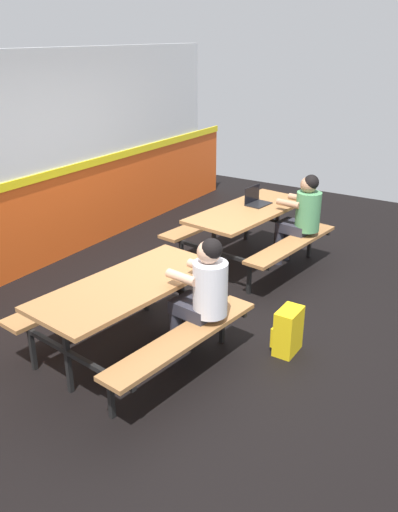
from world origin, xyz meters
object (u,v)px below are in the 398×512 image
(backpack_dark, at_px, (288,331))
(student_further, at_px, (302,214))
(laptop_dark, at_px, (256,201))
(picnic_table_left, at_px, (129,300))
(student_nearer, at_px, (203,291))
(picnic_table_right, at_px, (248,221))

(backpack_dark, bearing_deg, student_further, 19.63)
(student_further, height_order, laptop_dark, student_further)
(student_further, xyz_separation_m, backpack_dark, (-1.90, -0.68, -0.49))
(picnic_table_left, relative_size, student_further, 1.53)
(student_further, relative_size, backpack_dark, 2.74)
(student_nearer, relative_size, backpack_dark, 2.74)
(backpack_dark, bearing_deg, picnic_table_right, 38.03)
(student_nearer, bearing_deg, backpack_dark, -46.99)
(picnic_table_right, bearing_deg, student_further, -65.33)
(student_nearer, distance_m, backpack_dark, 0.93)
(picnic_table_left, height_order, student_nearer, student_nearer)
(student_nearer, distance_m, laptop_dark, 2.49)
(laptop_dark, bearing_deg, backpack_dark, -145.23)
(student_further, bearing_deg, student_nearer, -177.78)
(student_nearer, relative_size, laptop_dark, 3.51)
(picnic_table_left, bearing_deg, laptop_dark, 2.23)
(student_further, height_order, backpack_dark, student_further)
(picnic_table_right, distance_m, student_further, 0.67)
(student_nearer, height_order, backpack_dark, student_nearer)
(student_further, distance_m, backpack_dark, 2.07)
(picnic_table_right, height_order, laptop_dark, laptop_dark)
(laptop_dark, bearing_deg, picnic_table_right, -177.14)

